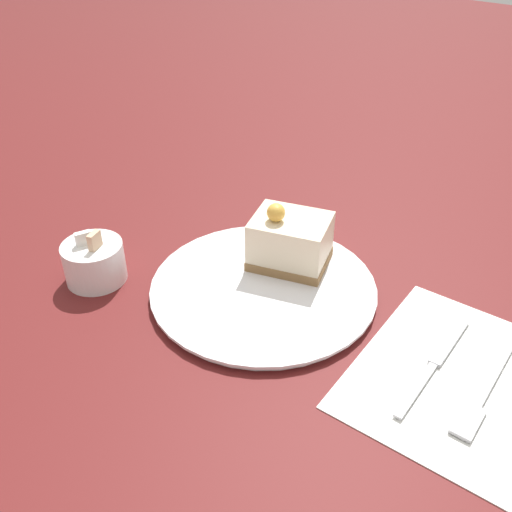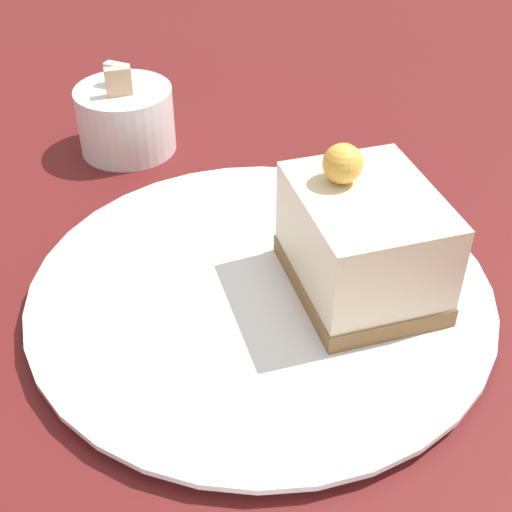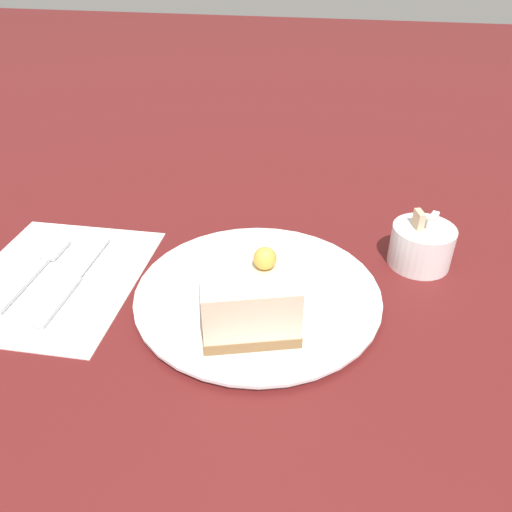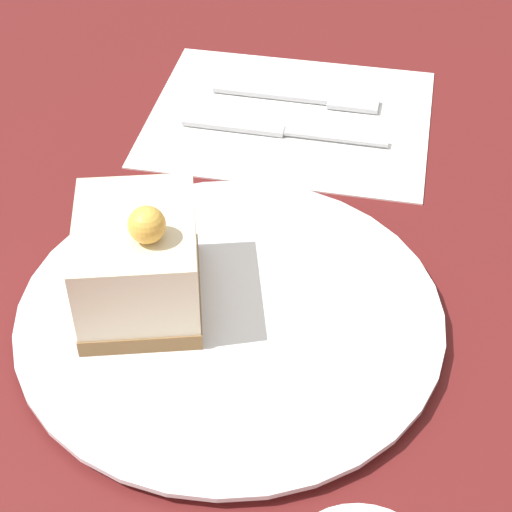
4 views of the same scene
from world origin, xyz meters
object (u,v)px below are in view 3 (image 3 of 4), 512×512
Objects in this scene: fork at (40,267)px; sugar_bowl at (421,245)px; cake_slice at (249,300)px; knife at (70,286)px; plate at (258,294)px.

fork is 1.96× the size of sugar_bowl.
knife is (-0.23, 0.03, -0.04)m from cake_slice.
knife is 2.31× the size of sugar_bowl.
plate reaches higher than fork.
knife is at bearing -161.61° from sugar_bowl.
cake_slice is 0.77× the size of fork.
fork is 0.06m from knife.
knife is (0.06, -0.03, 0.00)m from fork.
plate is at bearing -149.51° from sugar_bowl.
fork is at bearing 179.30° from plate.
sugar_bowl is at bearing 30.49° from plate.
fork is 0.85× the size of knife.
cake_slice reaches higher than fork.
cake_slice is at bearing -87.43° from plate.
knife is at bearing -173.37° from plate.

